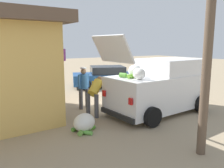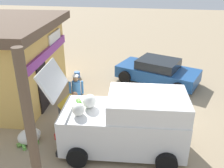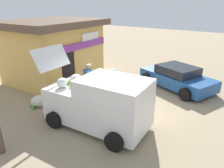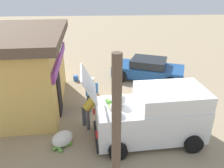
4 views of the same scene
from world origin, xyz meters
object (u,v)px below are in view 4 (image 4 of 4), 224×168
Objects in this scene: parked_sedan at (148,69)px; customer_bending at (90,107)px; unloaded_banana_pile at (62,139)px; paint_bucket at (76,78)px; delivery_van at (153,115)px; storefront_bar at (16,69)px; vendor_standing at (92,93)px.

customer_bending reaches higher than parked_sedan.
unloaded_banana_pile is 3.21× the size of paint_bucket.
paint_bucket is at bearing 90.87° from parked_sedan.
parked_sedan is (5.50, -1.00, -0.40)m from delivery_van.
storefront_bar reaches higher than customer_bending.
parked_sedan is at bearing -42.11° from vendor_standing.
paint_bucket is (5.44, 3.25, -0.83)m from delivery_van.
vendor_standing is 1.19× the size of customer_bending.
customer_bending is at bearing 68.90° from delivery_van.
storefront_bar reaches higher than vendor_standing.
unloaded_banana_pile is at bearing 94.29° from delivery_van.
storefront_bar is at bearing 60.25° from customer_bending.
paint_bucket is at bearing -40.45° from storefront_bar.
parked_sedan is at bearing -67.17° from storefront_bar.
vendor_standing is 1.08m from customer_bending.
customer_bending is (0.88, 2.28, -0.14)m from delivery_van.
delivery_van is 2.95m from vendor_standing.
paint_bucket is at bearing 0.07° from unloaded_banana_pile.
storefront_bar is 4.08m from unloaded_banana_pile.
storefront_bar is 7.21m from parked_sedan.
customer_bending reaches higher than paint_bucket.
unloaded_banana_pile is (-1.12, 0.97, -0.60)m from customer_bending.
paint_bucket is (5.68, 0.01, -0.09)m from unloaded_banana_pile.
storefront_bar is at bearing 37.60° from unloaded_banana_pile.
parked_sedan is 14.50× the size of paint_bucket.
paint_bucket is (2.69, -2.30, -1.64)m from storefront_bar.
paint_bucket is (4.56, 0.97, -0.69)m from customer_bending.
customer_bending is 1.60m from unloaded_banana_pile.
parked_sedan is at bearing -35.35° from customer_bending.
storefront_bar is 3.90m from paint_bucket.
delivery_van reaches higher than paint_bucket.
delivery_van is 3.20× the size of customer_bending.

